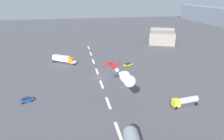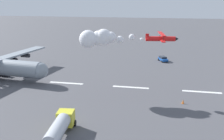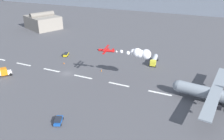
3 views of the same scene
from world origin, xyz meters
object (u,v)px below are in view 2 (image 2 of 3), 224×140
(stunt_biplane_red, at_px, (102,38))
(fuel_tanker_truck, at_px, (60,127))
(cargo_transport_plane, at_px, (3,66))
(traffic_cone_far, at_px, (183,102))
(followme_car_yellow, at_px, (163,59))

(stunt_biplane_red, relative_size, fuel_tanker_truck, 2.08)
(stunt_biplane_red, bearing_deg, cargo_transport_plane, -8.58)
(stunt_biplane_red, distance_m, traffic_cone_far, 19.80)
(stunt_biplane_red, xyz_separation_m, traffic_cone_far, (-16.18, 3.15, -10.96))
(cargo_transport_plane, height_order, followme_car_yellow, cargo_transport_plane)
(stunt_biplane_red, bearing_deg, traffic_cone_far, 168.97)
(fuel_tanker_truck, bearing_deg, cargo_transport_plane, -44.55)
(fuel_tanker_truck, relative_size, traffic_cone_far, 12.45)
(cargo_transport_plane, height_order, stunt_biplane_red, stunt_biplane_red)
(cargo_transport_plane, relative_size, stunt_biplane_red, 1.84)
(cargo_transport_plane, xyz_separation_m, stunt_biplane_red, (-25.43, 3.84, 7.99))
(cargo_transport_plane, distance_m, fuel_tanker_truck, 34.03)
(stunt_biplane_red, distance_m, fuel_tanker_truck, 22.22)
(followme_car_yellow, relative_size, traffic_cone_far, 5.99)
(followme_car_yellow, bearing_deg, stunt_biplane_red, 69.84)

